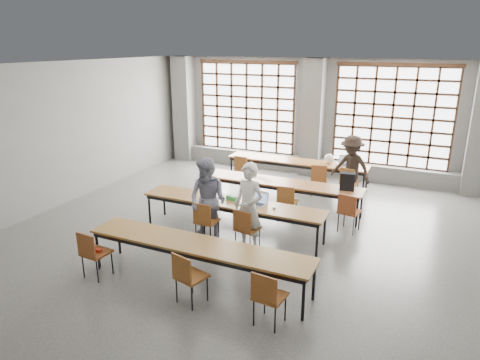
% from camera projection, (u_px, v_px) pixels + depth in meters
% --- Properties ---
extents(floor, '(11.00, 11.00, 0.00)m').
position_uv_depth(floor, '(241.00, 241.00, 8.85)').
color(floor, '#494947').
rests_on(floor, ground).
extents(ceiling, '(11.00, 11.00, 0.00)m').
position_uv_depth(ceiling, '(241.00, 66.00, 7.78)').
color(ceiling, silver).
rests_on(ceiling, floor).
extents(wall_back, '(10.00, 0.00, 10.00)m').
position_uv_depth(wall_back, '(315.00, 117.00, 13.08)').
color(wall_back, slate).
rests_on(wall_back, floor).
extents(wall_left, '(0.00, 11.00, 11.00)m').
position_uv_depth(wall_left, '(52.00, 137.00, 10.29)').
color(wall_left, slate).
rests_on(wall_left, floor).
extents(column_left, '(0.60, 0.55, 3.50)m').
position_uv_depth(column_left, '(184.00, 109.00, 14.61)').
color(column_left, '#5C5C5A').
rests_on(column_left, floor).
extents(column_mid, '(0.60, 0.55, 3.50)m').
position_uv_depth(column_mid, '(312.00, 118.00, 12.84)').
color(column_mid, '#5C5C5A').
rests_on(column_mid, floor).
extents(window_left, '(3.32, 0.12, 3.00)m').
position_uv_depth(window_left, '(247.00, 108.00, 13.86)').
color(window_left, white).
rests_on(window_left, wall_back).
extents(window_right, '(3.32, 0.12, 3.00)m').
position_uv_depth(window_right, '(392.00, 117.00, 12.08)').
color(window_right, white).
rests_on(window_right, wall_back).
extents(sill_ledge, '(9.80, 0.35, 0.50)m').
position_uv_depth(sill_ledge, '(311.00, 166.00, 13.37)').
color(sill_ledge, '#5C5C5A').
rests_on(sill_ledge, floor).
extents(desk_row_a, '(4.00, 0.70, 0.73)m').
position_uv_depth(desk_row_a, '(297.00, 163.00, 12.11)').
color(desk_row_a, brown).
rests_on(desk_row_a, floor).
extents(desk_row_b, '(4.00, 0.70, 0.73)m').
position_uv_depth(desk_row_b, '(279.00, 184.00, 10.30)').
color(desk_row_b, brown).
rests_on(desk_row_b, floor).
extents(desk_row_c, '(4.00, 0.70, 0.73)m').
position_uv_depth(desk_row_c, '(232.00, 204.00, 8.99)').
color(desk_row_c, brown).
rests_on(desk_row_c, floor).
extents(desk_row_d, '(4.00, 0.70, 0.73)m').
position_uv_depth(desk_row_d, '(198.00, 247.00, 7.12)').
color(desk_row_d, brown).
rests_on(desk_row_d, floor).
extents(chair_back_left, '(0.44, 0.45, 0.88)m').
position_uv_depth(chair_back_left, '(242.00, 167.00, 12.16)').
color(chair_back_left, brown).
rests_on(chair_back_left, floor).
extents(chair_back_mid, '(0.49, 0.49, 0.88)m').
position_uv_depth(chair_back_mid, '(319.00, 177.00, 11.29)').
color(chair_back_mid, brown).
rests_on(chair_back_mid, floor).
extents(chair_back_right, '(0.50, 0.50, 0.88)m').
position_uv_depth(chair_back_right, '(348.00, 180.00, 10.98)').
color(chair_back_right, brown).
rests_on(chair_back_right, floor).
extents(chair_mid_left, '(0.50, 0.50, 0.88)m').
position_uv_depth(chair_mid_left, '(209.00, 188.00, 10.42)').
color(chair_mid_left, brown).
rests_on(chair_mid_left, floor).
extents(chair_mid_centre, '(0.45, 0.45, 0.88)m').
position_uv_depth(chair_mid_centre, '(287.00, 200.00, 9.63)').
color(chair_mid_centre, brown).
rests_on(chair_mid_centre, floor).
extents(chair_mid_right, '(0.49, 0.49, 0.88)m').
position_uv_depth(chair_mid_right, '(348.00, 209.00, 9.09)').
color(chair_mid_right, maroon).
rests_on(chair_mid_right, floor).
extents(chair_front_left, '(0.43, 0.44, 0.88)m').
position_uv_depth(chair_front_left, '(205.00, 218.00, 8.60)').
color(chair_front_left, brown).
rests_on(chair_front_left, floor).
extents(chair_front_right, '(0.49, 0.49, 0.88)m').
position_uv_depth(chair_front_right, '(245.00, 226.00, 8.25)').
color(chair_front_right, brown).
rests_on(chair_front_right, floor).
extents(chair_near_left, '(0.45, 0.46, 0.88)m').
position_uv_depth(chair_near_left, '(92.00, 250.00, 7.28)').
color(chair_near_left, brown).
rests_on(chair_near_left, floor).
extents(chair_near_mid, '(0.51, 0.52, 0.88)m').
position_uv_depth(chair_near_mid, '(188.00, 274.00, 6.54)').
color(chair_near_mid, brown).
rests_on(chair_near_mid, floor).
extents(chair_near_right, '(0.46, 0.47, 0.88)m').
position_uv_depth(chair_near_right, '(268.00, 293.00, 6.02)').
color(chair_near_right, brown).
rests_on(chair_near_right, floor).
extents(student_male, '(0.73, 0.57, 1.76)m').
position_uv_depth(student_male, '(249.00, 207.00, 8.25)').
color(student_male, silver).
rests_on(student_male, floor).
extents(student_female, '(0.92, 0.76, 1.74)m').
position_uv_depth(student_female, '(208.00, 201.00, 8.61)').
color(student_female, '#181D48').
rests_on(student_female, floor).
extents(student_back, '(1.24, 0.95, 1.69)m').
position_uv_depth(student_back, '(351.00, 168.00, 10.99)').
color(student_back, black).
rests_on(student_back, floor).
extents(laptop_front, '(0.41, 0.37, 0.26)m').
position_uv_depth(laptop_front, '(259.00, 201.00, 8.82)').
color(laptop_front, silver).
rests_on(laptop_front, desk_row_c).
extents(laptop_back, '(0.40, 0.35, 0.26)m').
position_uv_depth(laptop_back, '(345.00, 163.00, 11.64)').
color(laptop_back, '#B8B8BD').
rests_on(laptop_back, desk_row_a).
extents(mouse, '(0.11, 0.08, 0.04)m').
position_uv_depth(mouse, '(274.00, 208.00, 8.57)').
color(mouse, silver).
rests_on(mouse, desk_row_c).
extents(green_box, '(0.26, 0.15, 0.09)m').
position_uv_depth(green_box, '(231.00, 198.00, 9.04)').
color(green_box, green).
rests_on(green_box, desk_row_c).
extents(phone, '(0.14, 0.08, 0.01)m').
position_uv_depth(phone, '(238.00, 204.00, 8.81)').
color(phone, black).
rests_on(phone, desk_row_c).
extents(paper_sheet_a, '(0.30, 0.21, 0.00)m').
position_uv_depth(paper_sheet_a, '(257.00, 178.00, 10.56)').
color(paper_sheet_a, silver).
rests_on(paper_sheet_a, desk_row_b).
extents(paper_sheet_b, '(0.36, 0.34, 0.00)m').
position_uv_depth(paper_sheet_b, '(267.00, 180.00, 10.36)').
color(paper_sheet_b, silver).
rests_on(paper_sheet_b, desk_row_b).
extents(backpack, '(0.35, 0.24, 0.40)m').
position_uv_depth(backpack, '(347.00, 181.00, 9.63)').
color(backpack, black).
rests_on(backpack, desk_row_b).
extents(plastic_bag, '(0.29, 0.24, 0.29)m').
position_uv_depth(plastic_bag, '(329.00, 159.00, 11.74)').
color(plastic_bag, white).
rests_on(plastic_bag, desk_row_a).
extents(red_pouch, '(0.21, 0.12, 0.06)m').
position_uv_depth(red_pouch, '(96.00, 250.00, 7.36)').
color(red_pouch, maroon).
rests_on(red_pouch, chair_near_left).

